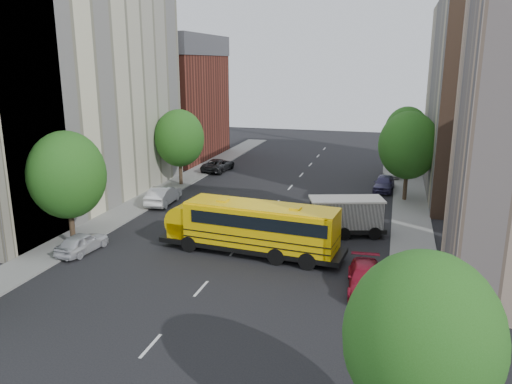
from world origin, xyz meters
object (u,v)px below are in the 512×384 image
at_px(street_tree_5, 407,132).
at_px(street_tree_2, 179,138).
at_px(parked_car_2, 218,165).
at_px(parked_car_4, 384,183).
at_px(street_tree_4, 408,145).
at_px(school_bus, 249,225).
at_px(safari_truck, 340,216).
at_px(parked_car_3, 366,279).
at_px(street_tree_3, 422,340).
at_px(street_tree_1, 67,175).
at_px(parked_car_5, 391,169).
at_px(parked_car_1, 163,195).
at_px(parked_car_0, 82,243).

bearing_deg(street_tree_5, street_tree_2, -151.39).
xyz_separation_m(parked_car_2, parked_car_4, (18.66, -4.15, 0.04)).
xyz_separation_m(street_tree_4, parked_car_4, (-1.94, 3.22, -4.31)).
relative_size(school_bus, safari_truck, 1.83).
relative_size(parked_car_3, parked_car_4, 1.06).
xyz_separation_m(street_tree_3, street_tree_4, (0.00, 32.00, 0.62)).
relative_size(street_tree_2, parked_car_3, 1.62).
bearing_deg(street_tree_1, parked_car_5, 53.73).
xyz_separation_m(parked_car_1, parked_car_3, (18.40, -12.78, -0.11)).
distance_m(street_tree_2, street_tree_4, 22.00).
bearing_deg(street_tree_4, safari_truck, -112.87).
relative_size(street_tree_1, parked_car_5, 1.62).
height_order(street_tree_2, parked_car_5, street_tree_2).
height_order(street_tree_4, school_bus, street_tree_4).
bearing_deg(parked_car_2, street_tree_5, -163.13).
distance_m(street_tree_2, parked_car_0, 19.50).
bearing_deg(street_tree_2, parked_car_5, 26.06).
xyz_separation_m(street_tree_5, safari_truck, (-4.63, -22.98, -3.23)).
bearing_deg(parked_car_3, parked_car_1, 140.47).
xyz_separation_m(parked_car_0, parked_car_4, (18.66, 22.22, 0.08)).
relative_size(street_tree_1, street_tree_4, 0.98).
bearing_deg(street_tree_4, street_tree_5, 90.00).
relative_size(street_tree_1, safari_truck, 1.15).
distance_m(street_tree_4, school_bus, 19.19).
relative_size(street_tree_2, safari_truck, 1.12).
relative_size(street_tree_4, parked_car_0, 2.03).
xyz_separation_m(street_tree_2, parked_car_5, (20.60, 10.07, -4.02)).
relative_size(safari_truck, parked_car_5, 1.41).
xyz_separation_m(parked_car_0, parked_car_3, (18.40, -0.70, 0.01)).
bearing_deg(street_tree_1, parked_car_2, 86.84).
bearing_deg(parked_car_5, parked_car_4, -95.76).
bearing_deg(parked_car_3, street_tree_3, -84.61).
height_order(school_bus, parked_car_1, school_bus).
bearing_deg(street_tree_4, street_tree_1, -140.71).
distance_m(safari_truck, parked_car_2, 24.33).
bearing_deg(safari_truck, street_tree_5, 61.38).
bearing_deg(street_tree_5, street_tree_1, -126.25).
bearing_deg(street_tree_1, street_tree_4, 39.29).
height_order(street_tree_1, parked_car_5, street_tree_1).
xyz_separation_m(street_tree_2, street_tree_5, (22.00, 12.00, -0.12)).
height_order(street_tree_5, school_bus, street_tree_5).
bearing_deg(safari_truck, parked_car_1, 148.53).
height_order(parked_car_0, parked_car_5, parked_car_5).
height_order(street_tree_4, parked_car_0, street_tree_4).
relative_size(street_tree_5, parked_car_4, 1.67).
bearing_deg(street_tree_2, street_tree_4, 0.00).
distance_m(street_tree_2, parked_car_3, 28.24).
bearing_deg(street_tree_5, parked_car_1, -137.43).
bearing_deg(street_tree_2, parked_car_1, -78.57).
xyz_separation_m(street_tree_2, parked_car_1, (1.40, -6.93, -4.02)).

